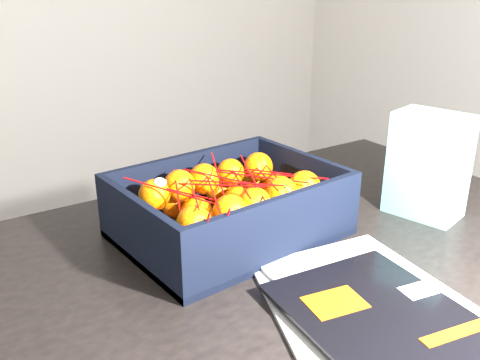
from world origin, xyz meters
TOP-DOWN VIEW (x-y plane):
  - table at (-0.15, -0.04)m, footprint 1.26×0.90m
  - magazine_stack at (-0.13, -0.21)m, footprint 0.32×0.38m
  - produce_crate at (-0.14, 0.08)m, footprint 0.35×0.26m
  - clementine_heap at (-0.14, 0.08)m, footprint 0.34×0.25m
  - mesh_net at (-0.15, 0.07)m, footprint 0.29×0.23m
  - retail_carton at (0.19, -0.07)m, footprint 0.10×0.14m

SIDE VIEW (x-z plane):
  - table at x=-0.15m, z-range 0.28..1.03m
  - magazine_stack at x=-0.13m, z-range 0.75..0.77m
  - produce_crate at x=-0.14m, z-range 0.73..0.84m
  - clementine_heap at x=-0.14m, z-range 0.76..0.85m
  - retail_carton at x=0.19m, z-range 0.75..0.94m
  - mesh_net at x=-0.15m, z-range 0.80..0.89m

